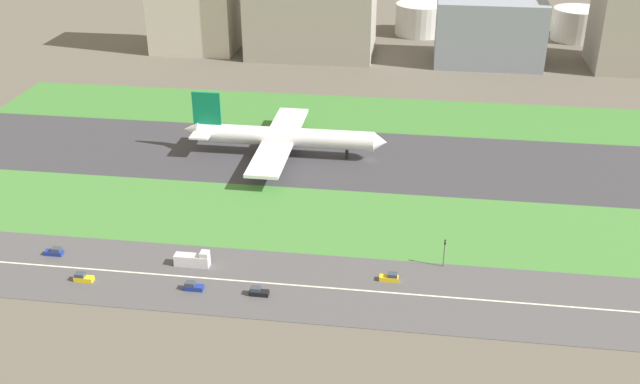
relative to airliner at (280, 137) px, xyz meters
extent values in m
plane|color=#5B564C|center=(28.66, 0.00, -6.23)|extent=(800.00, 800.00, 0.00)
cube|color=#38383D|center=(28.66, 0.00, -6.18)|extent=(280.00, 46.00, 0.10)
cube|color=#3D7A33|center=(28.66, 41.00, -6.18)|extent=(280.00, 36.00, 0.10)
cube|color=#427F38|center=(28.66, -41.00, -6.18)|extent=(280.00, 36.00, 0.10)
cube|color=#4C4C4F|center=(28.66, -73.00, -6.18)|extent=(280.00, 28.00, 0.10)
cube|color=silver|center=(28.66, -73.00, -6.13)|extent=(266.00, 0.50, 0.01)
cylinder|color=white|center=(1.68, 0.00, 0.07)|extent=(56.00, 6.00, 6.00)
cone|color=white|center=(31.68, 0.00, 0.07)|extent=(4.00, 5.70, 5.70)
cone|color=white|center=(-28.82, 0.00, 0.87)|extent=(5.00, 5.40, 5.40)
cube|color=#0C724C|center=(-23.32, 0.00, 8.07)|extent=(9.00, 0.80, 11.00)
cube|color=white|center=(-24.32, 0.00, 1.07)|extent=(6.00, 16.00, 0.60)
cube|color=white|center=(-0.32, 15.00, -1.13)|extent=(10.00, 26.00, 1.00)
cylinder|color=gray|center=(0.68, 9.00, -3.33)|extent=(5.00, 3.20, 3.20)
cube|color=white|center=(-0.32, -15.00, -1.13)|extent=(10.00, 26.00, 1.00)
cylinder|color=gray|center=(0.68, -9.00, -3.33)|extent=(5.00, 3.20, 3.20)
cylinder|color=black|center=(21.28, 0.00, -4.53)|extent=(1.00, 1.00, 3.20)
cylinder|color=black|center=(-2.32, 3.50, -4.53)|extent=(1.00, 1.00, 3.20)
cylinder|color=black|center=(-2.32, -3.50, -4.53)|extent=(1.00, 1.00, 3.20)
cube|color=navy|center=(-5.19, -78.00, -5.58)|extent=(4.40, 1.80, 1.10)
cube|color=#333D4C|center=(-5.99, -78.00, -4.58)|extent=(2.20, 1.66, 0.90)
cube|color=silver|center=(-8.55, -68.00, -4.73)|extent=(8.40, 2.50, 2.80)
cube|color=silver|center=(-5.35, -68.00, -2.73)|extent=(2.00, 2.30, 1.20)
cube|color=yellow|center=(38.39, -68.00, -5.58)|extent=(4.40, 1.80, 1.10)
cube|color=#333D4C|center=(39.19, -68.00, -4.58)|extent=(2.20, 1.66, 0.90)
cube|color=black|center=(9.91, -78.00, -5.58)|extent=(4.40, 1.80, 1.10)
cube|color=#333D4C|center=(9.11, -78.00, -4.58)|extent=(2.20, 1.66, 0.90)
cube|color=yellow|center=(-31.43, -78.00, -5.58)|extent=(4.40, 1.80, 1.10)
cube|color=#333D4C|center=(-32.23, -78.00, -4.58)|extent=(2.20, 1.66, 0.90)
cube|color=navy|center=(-43.62, -68.00, -5.58)|extent=(4.40, 1.80, 1.10)
cube|color=#333D4C|center=(-42.82, -68.00, -4.58)|extent=(2.20, 1.66, 0.90)
cylinder|color=#4C4C51|center=(50.90, -60.00, -3.13)|extent=(0.24, 0.24, 6.00)
cube|color=black|center=(50.90, -60.00, 0.47)|extent=(0.36, 0.36, 1.20)
sphere|color=#19D826|center=(50.90, -60.20, 0.77)|extent=(0.24, 0.24, 0.24)
cube|color=#9E998E|center=(-7.30, 114.00, 17.55)|extent=(56.08, 32.11, 47.57)
cube|color=gray|center=(71.04, 114.00, 7.73)|extent=(45.79, 31.98, 27.92)
cylinder|color=silver|center=(41.41, 159.00, 1.26)|extent=(25.78, 25.78, 14.99)
cylinder|color=silver|center=(80.75, 159.00, 2.57)|extent=(25.55, 25.55, 17.61)
cylinder|color=silver|center=(117.01, 159.00, 1.23)|extent=(24.86, 24.86, 14.93)
camera|label=1|loc=(42.74, -213.37, 88.84)|focal=41.67mm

